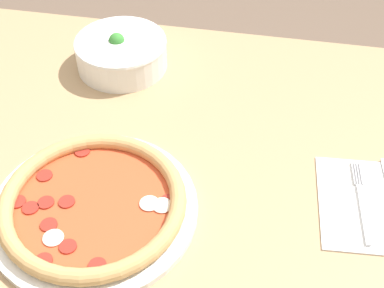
% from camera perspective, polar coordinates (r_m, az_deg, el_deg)
% --- Properties ---
extents(dining_table, '(1.33, 0.86, 0.75)m').
position_cam_1_polar(dining_table, '(1.02, -8.20, -5.49)').
color(dining_table, tan).
rests_on(dining_table, ground_plane).
extents(pizza, '(0.33, 0.33, 0.04)m').
position_cam_1_polar(pizza, '(0.86, -10.50, -6.38)').
color(pizza, white).
rests_on(pizza, dining_table).
extents(bowl, '(0.19, 0.19, 0.08)m').
position_cam_1_polar(bowl, '(1.12, -7.57, 9.75)').
color(bowl, white).
rests_on(bowl, dining_table).
extents(napkin, '(0.21, 0.21, 0.00)m').
position_cam_1_polar(napkin, '(0.91, 19.32, -6.19)').
color(napkin, white).
rests_on(napkin, dining_table).
extents(fork, '(0.03, 0.17, 0.00)m').
position_cam_1_polar(fork, '(0.90, 17.62, -5.92)').
color(fork, silver).
rests_on(fork, napkin).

